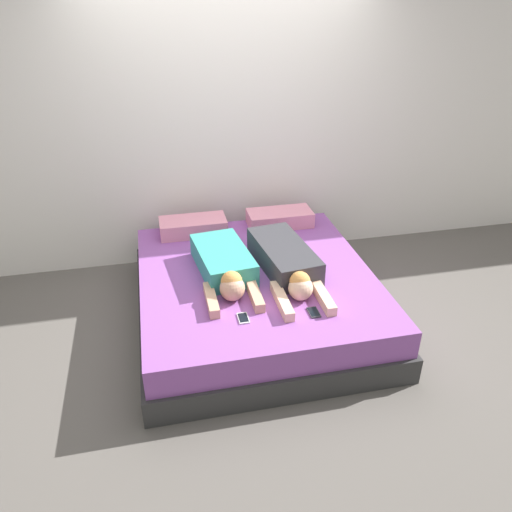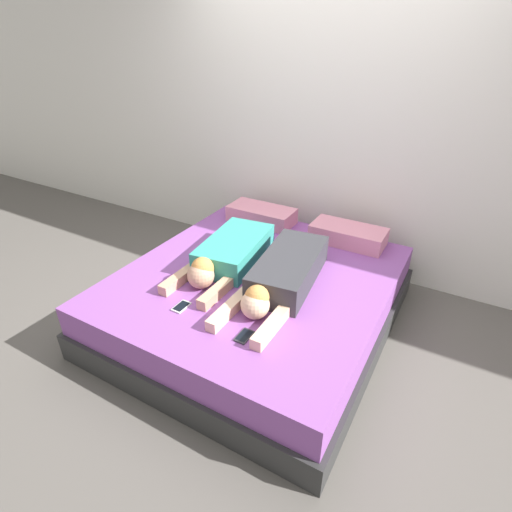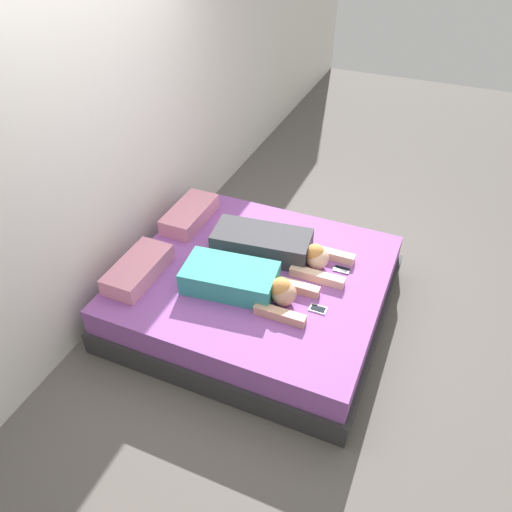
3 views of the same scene
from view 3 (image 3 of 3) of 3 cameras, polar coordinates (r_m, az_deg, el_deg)
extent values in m
plane|color=#5B5651|center=(4.12, 0.00, -6.12)|extent=(12.00, 12.00, 0.00)
cube|color=white|center=(3.88, -16.18, 12.71)|extent=(12.00, 0.06, 2.60)
cube|color=#2D2D2D|center=(4.05, 0.00, -5.11)|extent=(1.84, 1.99, 0.20)
cube|color=#8C4C9E|center=(3.91, 0.00, -2.92)|extent=(1.78, 1.93, 0.21)
cube|color=pink|center=(3.86, -13.31, -1.47)|extent=(0.59, 0.28, 0.14)
cube|color=pink|center=(4.38, -7.57, 4.75)|extent=(0.59, 0.28, 0.14)
cube|color=teal|center=(3.65, -2.98, -2.52)|extent=(0.44, 0.71, 0.18)
sphere|color=tan|center=(3.53, 3.20, -4.27)|extent=(0.18, 0.18, 0.18)
sphere|color=#D18C47|center=(3.51, 2.88, -3.69)|extent=(0.15, 0.15, 0.15)
cube|color=tan|center=(3.46, 2.73, -6.71)|extent=(0.07, 0.37, 0.07)
cube|color=tan|center=(3.67, 4.46, -3.50)|extent=(0.07, 0.37, 0.07)
cube|color=#333338|center=(3.96, 0.67, 1.51)|extent=(0.44, 0.80, 0.19)
sphere|color=beige|center=(3.85, 7.04, -0.24)|extent=(0.18, 0.18, 0.18)
sphere|color=#D18C47|center=(3.83, 6.77, 0.30)|extent=(0.15, 0.15, 0.15)
cube|color=beige|center=(3.77, 6.98, -2.35)|extent=(0.07, 0.42, 0.07)
cube|color=beige|center=(3.99, 8.26, 0.24)|extent=(0.07, 0.42, 0.07)
cube|color=silver|center=(3.56, 7.10, -6.04)|extent=(0.07, 0.12, 0.01)
cube|color=black|center=(3.56, 7.10, -5.98)|extent=(0.06, 0.10, 0.00)
cube|color=#2D2D33|center=(3.90, 9.76, -1.54)|extent=(0.07, 0.12, 0.01)
cube|color=black|center=(3.90, 9.77, -1.48)|extent=(0.06, 0.10, 0.00)
camera|label=1|loc=(2.92, 68.12, 4.60)|focal=35.00mm
camera|label=2|loc=(4.10, 37.30, 17.56)|focal=28.00mm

